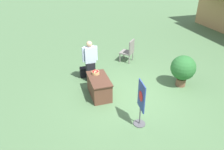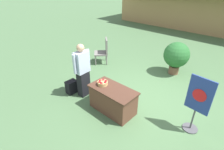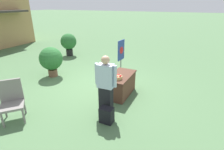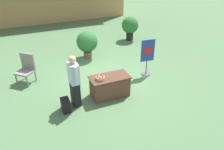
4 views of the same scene
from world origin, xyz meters
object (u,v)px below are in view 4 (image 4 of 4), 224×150
display_table (110,86)px  potted_plant_near_left (87,42)px  person_visitor (74,81)px  poster_board (147,56)px  patio_chair (26,67)px  backpack (66,105)px  potted_plant_far_right (130,26)px  apple_basket (100,78)px

display_table → potted_plant_near_left: (0.26, 3.18, 0.38)m
display_table → person_visitor: 1.27m
poster_board → patio_chair: size_ratio=1.34×
backpack → potted_plant_far_right: 6.67m
backpack → potted_plant_near_left: size_ratio=0.34×
apple_basket → backpack: size_ratio=0.66×
person_visitor → poster_board: size_ratio=1.16×
apple_basket → patio_chair: patio_chair is taller
display_table → patio_chair: (-2.41, 2.05, 0.22)m
apple_basket → backpack: (-1.20, -0.21, -0.55)m
apple_basket → potted_plant_near_left: 3.28m
person_visitor → patio_chair: size_ratio=1.56×
display_table → poster_board: (1.86, 0.76, 0.42)m
poster_board → potted_plant_near_left: bearing=-140.9°
backpack → potted_plant_far_right: potted_plant_far_right is taller
person_visitor → potted_plant_near_left: 3.54m
apple_basket → patio_chair: bearing=134.8°
apple_basket → potted_plant_far_right: 5.70m
poster_board → patio_chair: (-4.27, 1.29, -0.20)m
poster_board → patio_chair: bearing=-101.1°
potted_plant_far_right → backpack: bearing=-134.2°
potted_plant_near_left → potted_plant_far_right: size_ratio=0.97×
apple_basket → person_visitor: size_ratio=0.17×
patio_chair → potted_plant_near_left: potted_plant_near_left is taller
backpack → poster_board: bearing=16.6°
person_visitor → potted_plant_near_left: (1.43, 3.23, -0.11)m
person_visitor → potted_plant_far_right: size_ratio=1.31×
display_table → poster_board: size_ratio=0.90×
person_visitor → potted_plant_near_left: person_visitor is taller
person_visitor → backpack: (-0.37, -0.20, -0.64)m
potted_plant_near_left → poster_board: bearing=-56.5°
display_table → apple_basket: apple_basket is taller
backpack → patio_chair: patio_chair is taller
display_table → apple_basket: 0.53m
display_table → patio_chair: 3.17m
display_table → potted_plant_far_right: 5.49m
patio_chair → potted_plant_near_left: bearing=155.6°
backpack → poster_board: 3.60m
display_table → backpack: display_table is taller
patio_chair → poster_board: bearing=115.8°
poster_board → potted_plant_far_right: size_ratio=1.13×
person_visitor → patio_chair: bearing=118.1°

